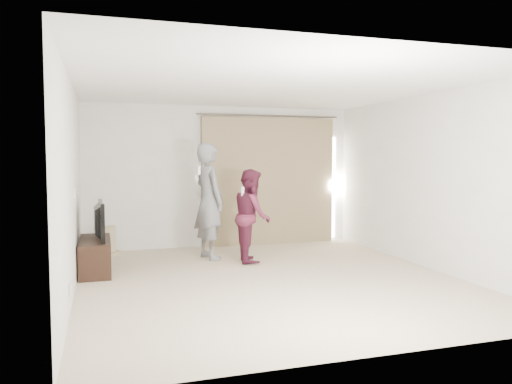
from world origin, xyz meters
TOP-DOWN VIEW (x-y plane):
  - floor at (0.00, 0.00)m, footprint 5.50×5.50m
  - wall_back at (0.00, 2.75)m, footprint 5.00×0.04m
  - wall_left at (-2.50, -0.00)m, footprint 0.04×5.50m
  - ceiling at (0.00, 0.00)m, footprint 5.00×5.50m
  - curtain at (0.91, 2.68)m, footprint 2.80×0.11m
  - tv_console at (-2.27, 1.18)m, footprint 0.43×1.23m
  - tv at (-2.27, 1.18)m, footprint 0.16×0.96m
  - scratching_post at (-2.05, 2.40)m, footprint 0.37×0.37m
  - person_man at (-0.49, 1.65)m, footprint 0.63×0.79m
  - person_woman at (0.11, 1.22)m, footprint 0.67×0.80m

SIDE VIEW (x-z plane):
  - floor at x=0.00m, z-range 0.00..0.00m
  - scratching_post at x=-2.05m, z-range -0.05..0.45m
  - tv_console at x=-2.27m, z-range 0.00..0.47m
  - person_woman at x=0.11m, z-range 0.00..1.47m
  - tv at x=-2.27m, z-range 0.47..1.02m
  - person_man at x=-0.49m, z-range 0.00..1.89m
  - curtain at x=0.91m, z-range -0.02..2.43m
  - wall_left at x=-2.50m, z-range 0.00..2.60m
  - wall_back at x=0.00m, z-range 0.00..2.60m
  - ceiling at x=0.00m, z-range 2.60..2.60m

